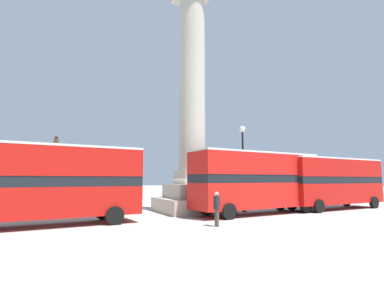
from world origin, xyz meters
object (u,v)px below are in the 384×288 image
(bus_c, at_px, (257,180))
(monument_column, at_px, (192,119))
(pedestrian_near_lamp, at_px, (217,206))
(bus_a, at_px, (333,181))
(equestrian_statue, at_px, (54,190))
(street_lamp, at_px, (243,161))
(bus_b, at_px, (39,181))

(bus_c, bearing_deg, monument_column, 131.61)
(pedestrian_near_lamp, bearing_deg, bus_c, -48.15)
(bus_a, xyz_separation_m, equestrian_statue, (-21.19, 7.22, -0.63))
(street_lamp, bearing_deg, equestrian_statue, 157.20)
(bus_a, height_order, equestrian_statue, equestrian_statue)
(monument_column, xyz_separation_m, bus_b, (-10.43, -3.07, -4.83))
(bus_c, distance_m, street_lamp, 2.40)
(bus_a, bearing_deg, monument_column, 160.85)
(pedestrian_near_lamp, bearing_deg, bus_a, -65.59)
(bus_b, distance_m, equestrian_statue, 7.20)
(bus_b, relative_size, pedestrian_near_lamp, 5.95)
(bus_a, xyz_separation_m, pedestrian_near_lamp, (-13.53, -3.76, -1.30))
(bus_b, bearing_deg, street_lamp, 1.90)
(bus_c, relative_size, street_lamp, 1.55)
(bus_a, relative_size, pedestrian_near_lamp, 5.76)
(monument_column, bearing_deg, bus_b, -163.60)
(bus_b, distance_m, street_lamp, 14.30)
(monument_column, height_order, bus_c, monument_column)
(bus_b, xyz_separation_m, equestrian_statue, (0.87, 7.12, -0.67))
(bus_b, height_order, equestrian_statue, equestrian_statue)
(monument_column, xyz_separation_m, bus_c, (3.57, -3.39, -4.78))
(monument_column, distance_m, bus_a, 13.00)
(bus_a, distance_m, pedestrian_near_lamp, 14.10)
(bus_b, distance_m, pedestrian_near_lamp, 9.46)
(monument_column, xyz_separation_m, pedestrian_near_lamp, (-1.89, -6.93, -6.17))
(equestrian_statue, bearing_deg, bus_a, -38.15)
(bus_c, height_order, equestrian_statue, equestrian_statue)
(equestrian_statue, relative_size, street_lamp, 0.88)
(bus_a, relative_size, street_lamp, 1.56)
(bus_b, bearing_deg, equestrian_statue, 78.64)
(monument_column, height_order, equestrian_statue, monument_column)
(bus_b, height_order, bus_c, bus_c)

